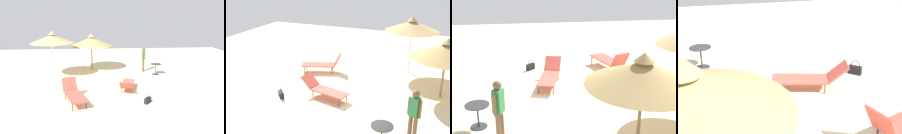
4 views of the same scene
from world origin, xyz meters
TOP-DOWN VIEW (x-y plane):
  - ground at (0.00, 0.00)m, footprint 24.00×24.00m
  - parasol_umbrella_far_left at (-1.59, -3.45)m, footprint 2.53×2.53m
  - parasol_umbrella_near_right at (-3.23, -1.18)m, footprint 2.75×2.75m
  - lounge_chair_near_left at (1.14, 0.65)m, footprint 2.11×1.06m
  - lounge_chair_front at (2.36, -1.92)m, footprint 2.05×1.28m
  - person_standing_far_right at (-2.56, 2.22)m, footprint 0.43×0.31m
  - handbag at (2.74, 1.32)m, footprint 0.39×0.38m
  - side_table_round at (-1.77, 2.87)m, footprint 0.67×0.67m

SIDE VIEW (x-z plane):
  - ground at x=0.00m, z-range -0.10..0.00m
  - handbag at x=2.74m, z-range -0.08..0.37m
  - lounge_chair_near_left at x=1.14m, z-range -0.01..0.77m
  - lounge_chair_front at x=2.36m, z-range -0.03..0.90m
  - side_table_round at x=-1.77m, z-range 0.13..0.81m
  - person_standing_far_right at x=-2.56m, z-range 0.12..1.78m
  - parasol_umbrella_near_right at x=-3.23m, z-range 0.73..3.20m
  - parasol_umbrella_far_left at x=-1.59m, z-range 0.94..3.74m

